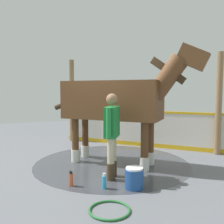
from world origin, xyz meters
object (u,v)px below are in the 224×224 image
Objects in this scene: horse at (117,101)px; bottle_spray at (71,179)px; wash_bucket at (134,178)px; bottle_shampoo at (104,182)px; handler at (112,130)px; hose_coil at (110,210)px.

bottle_spray is (-0.94, 1.26, -1.30)m from horse.
wash_bucket is at bearing -56.49° from horse.
wash_bucket reaches higher than bottle_shampoo.
handler is 2.74× the size of hose_coil.
horse is at bearing -25.10° from hose_coil.
horse is 2.04m from bottle_spray.
bottle_shampoo and bottle_spray have the same top height.
horse reaches higher than handler.
wash_bucket reaches higher than bottle_spray.
bottle_shampoo is at bearing -14.05° from hose_coil.
handler is at bearing -74.16° from horse.
handler is at bearing -35.63° from bottle_shampoo.
wash_bucket is 0.92m from hose_coil.
bottle_spray is at bearing 15.86° from hose_coil.
horse is 1.91m from wash_bucket.
bottle_spray is at bearing 63.72° from wash_bucket.
wash_bucket reaches higher than hose_coil.
handler is at bearing -22.58° from hose_coil.
horse is 10.03× the size of bottle_spray.
bottle_shampoo is (-0.43, 0.31, -0.80)m from handler.
bottle_spray is 1.14m from hose_coil.
handler reaches higher than hose_coil.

